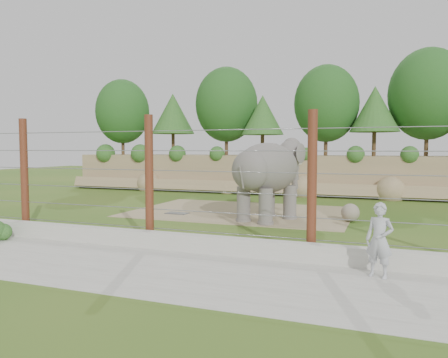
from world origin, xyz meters
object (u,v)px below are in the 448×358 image
(stone_ball, at_px, (350,213))
(zookeeper, at_px, (379,240))
(elephant, at_px, (267,180))
(barrier_fence, at_px, (149,180))

(stone_ball, bearing_deg, zookeeper, -80.63)
(elephant, relative_size, barrier_fence, 0.20)
(elephant, height_order, zookeeper, elephant)
(stone_ball, relative_size, zookeeper, 0.42)
(elephant, bearing_deg, barrier_fence, -92.45)
(elephant, distance_m, zookeeper, 8.26)
(stone_ball, distance_m, barrier_fence, 8.58)
(zookeeper, bearing_deg, stone_ball, 117.83)
(elephant, xyz_separation_m, stone_ball, (3.25, 0.78, -1.29))
(elephant, relative_size, zookeeper, 2.39)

